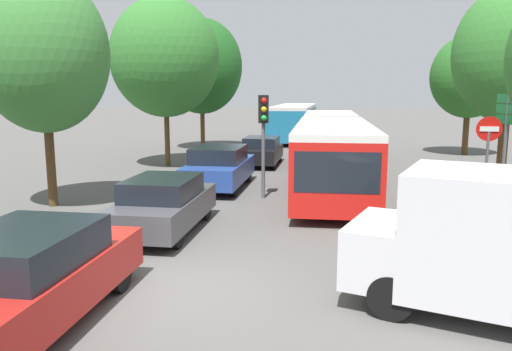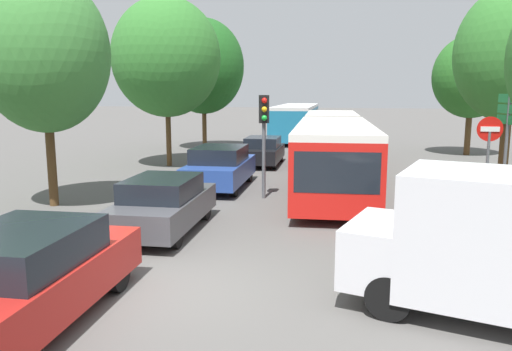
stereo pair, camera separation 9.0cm
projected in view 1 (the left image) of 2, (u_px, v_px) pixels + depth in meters
ground_plane at (182, 292)px, 8.87m from camera, size 200.00×200.00×0.00m
articulated_bus at (331, 143)px, 20.54m from camera, size 3.72×16.57×2.44m
city_bus_rear at (294, 120)px, 36.62m from camera, size 3.04×11.72×2.50m
queued_car_red at (29, 277)px, 7.51m from camera, size 2.07×4.45×1.51m
queued_car_graphite at (164, 204)px, 12.56m from camera, size 1.92×4.12×1.40m
queued_car_blue at (219, 167)px, 18.23m from camera, size 2.11×4.53×1.54m
queued_car_black at (262, 151)px, 23.94m from camera, size 1.87×4.01×1.36m
traffic_light at (263, 123)px, 16.20m from camera, size 0.37×0.39×3.40m
no_entry_sign at (488, 150)px, 14.19m from camera, size 0.70×0.08×2.82m
direction_sign_post at (507, 121)px, 15.96m from camera, size 0.37×1.38×3.60m
tree_left_mid at (43, 53)px, 14.76m from camera, size 3.85×3.85×7.02m
tree_left_far at (165, 58)px, 22.98m from camera, size 5.01×5.01×7.80m
tree_left_distant at (202, 66)px, 30.13m from camera, size 4.91×4.91×7.85m
tree_right_mid at (510, 54)px, 18.55m from camera, size 4.16×4.16×7.42m
tree_right_far at (471, 79)px, 27.21m from camera, size 4.18×4.18×6.58m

